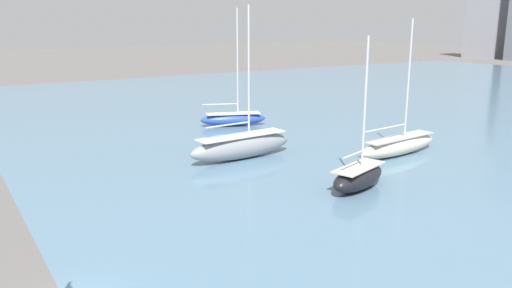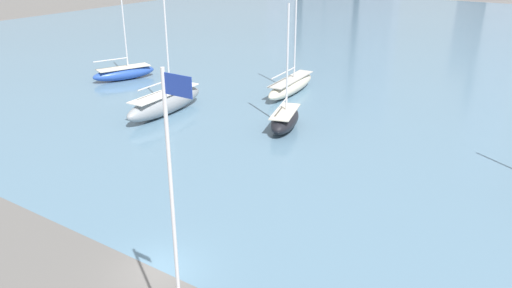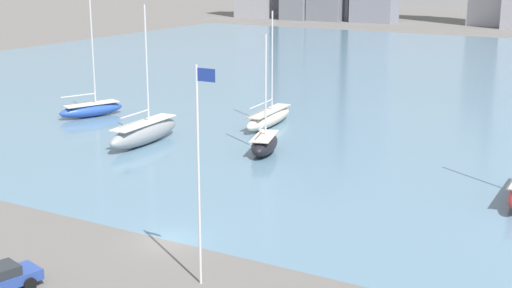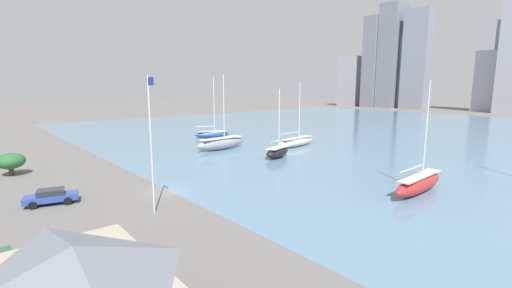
# 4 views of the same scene
# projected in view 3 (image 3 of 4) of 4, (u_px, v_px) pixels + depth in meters

# --- Properties ---
(ground_plane) EXTENTS (500.00, 500.00, 0.00)m
(ground_plane) POSITION_uv_depth(u_px,v_px,m) (169.00, 240.00, 46.51)
(ground_plane) COLOR #605E5B
(harbor_water) EXTENTS (180.00, 140.00, 0.00)m
(harbor_water) POSITION_uv_depth(u_px,v_px,m) (455.00, 84.00, 105.16)
(harbor_water) COLOR slate
(harbor_water) RESTS_ON ground_plane
(flag_pole) EXTENTS (1.24, 0.14, 12.45)m
(flag_pole) POSITION_uv_depth(u_px,v_px,m) (199.00, 170.00, 38.66)
(flag_pole) COLOR silver
(flag_pole) RESTS_ON ground_plane
(sailboat_gray) EXTENTS (2.85, 10.77, 13.63)m
(sailboat_gray) POSITION_uv_depth(u_px,v_px,m) (145.00, 132.00, 70.74)
(sailboat_gray) COLOR gray
(sailboat_gray) RESTS_ON harbor_water
(sailboat_blue) EXTENTS (4.97, 8.16, 13.82)m
(sailboat_blue) POSITION_uv_depth(u_px,v_px,m) (91.00, 109.00, 83.16)
(sailboat_blue) COLOR #284CA8
(sailboat_blue) RESTS_ON harbor_water
(sailboat_black) EXTENTS (3.91, 6.56, 11.20)m
(sailboat_black) POSITION_uv_depth(u_px,v_px,m) (264.00, 144.00, 67.20)
(sailboat_black) COLOR black
(sailboat_black) RESTS_ON harbor_water
(sailboat_cream) EXTENTS (2.94, 10.68, 12.49)m
(sailboat_cream) POSITION_uv_depth(u_px,v_px,m) (269.00, 118.00, 78.36)
(sailboat_cream) COLOR beige
(sailboat_cream) RESTS_ON harbor_water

